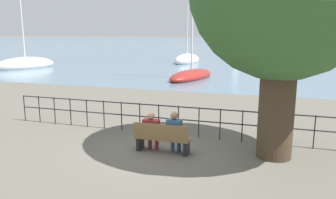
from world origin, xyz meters
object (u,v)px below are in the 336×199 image
object	(u,v)px
sailboat_0	(187,60)
sailboat_3	(260,63)
park_bench	(162,139)
harbor_lighthouse	(234,11)
sailboat_2	(191,75)
sailboat_4	(26,65)
seated_person_left	(152,129)
seated_person_right	(175,130)

from	to	relation	value
sailboat_0	sailboat_3	size ratio (longest dim) A/B	0.90
park_bench	harbor_lighthouse	size ratio (longest dim) A/B	0.06
sailboat_2	sailboat_4	xyz separation A→B (m)	(-18.24, 2.71, 0.04)
sailboat_2	harbor_lighthouse	world-z (taller)	harbor_lighthouse
harbor_lighthouse	seated_person_left	bearing A→B (deg)	-84.17
park_bench	sailboat_3	distance (m)	29.20
seated_person_right	sailboat_2	size ratio (longest dim) A/B	0.10
park_bench	harbor_lighthouse	xyz separation A→B (m)	(-13.99, 133.62, 12.52)
park_bench	sailboat_2	size ratio (longest dim) A/B	0.13
park_bench	sailboat_0	distance (m)	30.80
seated_person_left	seated_person_right	distance (m)	0.71
park_bench	sailboat_2	xyz separation A→B (m)	(-3.09, 16.20, -0.12)
sailboat_3	sailboat_4	xyz separation A→B (m)	(-22.90, -10.24, 0.09)
sailboat_0	sailboat_2	size ratio (longest dim) A/B	0.60
harbor_lighthouse	sailboat_3	bearing A→B (deg)	-81.53
seated_person_left	harbor_lighthouse	xyz separation A→B (m)	(-13.63, 133.54, 12.29)
park_bench	harbor_lighthouse	bearing A→B (deg)	95.98
sailboat_0	seated_person_left	bearing A→B (deg)	-70.37
park_bench	sailboat_3	bearing A→B (deg)	86.91
sailboat_2	harbor_lighthouse	bearing A→B (deg)	106.92
park_bench	seated_person_right	bearing A→B (deg)	11.69
seated_person_right	sailboat_3	xyz separation A→B (m)	(1.22, 29.08, -0.44)
seated_person_left	sailboat_3	bearing A→B (deg)	86.21
park_bench	seated_person_left	world-z (taller)	seated_person_left
sailboat_2	sailboat_3	xyz separation A→B (m)	(4.66, 12.96, -0.05)
park_bench	harbor_lighthouse	distance (m)	134.93
seated_person_right	harbor_lighthouse	world-z (taller)	harbor_lighthouse
park_bench	seated_person_left	bearing A→B (deg)	168.14
seated_person_left	sailboat_0	world-z (taller)	sailboat_0
sailboat_0	sailboat_3	distance (m)	8.64
seated_person_left	sailboat_4	bearing A→B (deg)	138.07
park_bench	seated_person_right	xyz separation A→B (m)	(0.36, 0.07, 0.27)
seated_person_right	sailboat_0	distance (m)	30.82
seated_person_right	sailboat_2	xyz separation A→B (m)	(-3.45, 16.13, -0.39)
sailboat_2	harbor_lighthouse	xyz separation A→B (m)	(-10.89, 117.42, 12.64)
sailboat_0	sailboat_4	size ratio (longest dim) A/B	0.89
seated_person_right	sailboat_4	world-z (taller)	sailboat_4
sailboat_2	seated_person_left	bearing A→B (deg)	-68.76
sailboat_2	park_bench	bearing A→B (deg)	-67.58
sailboat_0	harbor_lighthouse	size ratio (longest dim) A/B	0.26
seated_person_left	sailboat_0	size ratio (longest dim) A/B	0.16
seated_person_left	sailboat_2	xyz separation A→B (m)	(-2.74, 16.13, -0.35)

